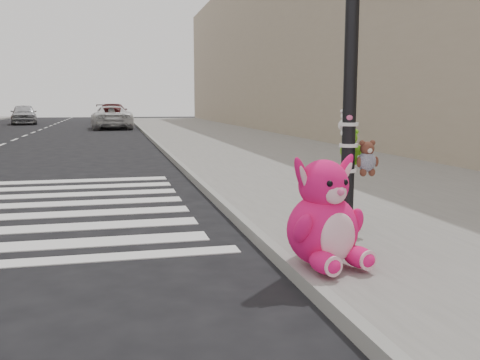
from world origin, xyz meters
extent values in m
plane|color=black|center=(0.00, 0.00, 0.00)|extent=(120.00, 120.00, 0.00)
cube|color=slate|center=(5.00, 10.00, 0.07)|extent=(7.00, 80.00, 0.14)
cube|color=gray|center=(1.55, 10.00, 0.07)|extent=(0.12, 80.00, 0.15)
cube|color=tan|center=(10.50, 20.00, 5.00)|extent=(5.00, 60.00, 10.00)
cylinder|color=black|center=(2.60, 1.80, 2.14)|extent=(0.16, 0.16, 4.00)
cylinder|color=white|center=(2.60, 1.80, 0.89)|extent=(0.22, 0.22, 0.04)
cylinder|color=white|center=(2.60, 1.80, 1.19)|extent=(0.22, 0.22, 0.04)
cylinder|color=white|center=(2.60, 1.80, 1.44)|extent=(0.22, 0.22, 0.04)
ellipsoid|color=#FF1571|center=(1.69, 0.26, 0.24)|extent=(0.31, 0.41, 0.20)
ellipsoid|color=#FF1571|center=(2.07, 0.35, 0.24)|extent=(0.31, 0.41, 0.20)
ellipsoid|color=#FF1571|center=(1.80, 0.60, 0.49)|extent=(0.82, 0.75, 0.70)
ellipsoid|color=#F9BFD1|center=(1.86, 0.37, 0.47)|extent=(0.41, 0.23, 0.46)
sphere|color=#FF1571|center=(1.80, 0.60, 0.92)|extent=(0.58, 0.58, 0.48)
ellipsoid|color=#FF1571|center=(1.58, 0.57, 0.99)|extent=(0.35, 0.18, 0.48)
ellipsoid|color=#FF1571|center=(2.01, 0.68, 0.99)|extent=(0.35, 0.18, 0.48)
imported|color=silver|center=(-0.19, 31.52, 0.73)|extent=(2.72, 5.39, 1.46)
imported|color=#541819|center=(0.00, 43.86, 0.79)|extent=(3.09, 5.73, 1.58)
imported|color=#B5B6BA|center=(-6.79, 40.36, 0.78)|extent=(2.47, 4.81, 1.57)
camera|label=1|loc=(-0.13, -4.08, 1.70)|focal=40.00mm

